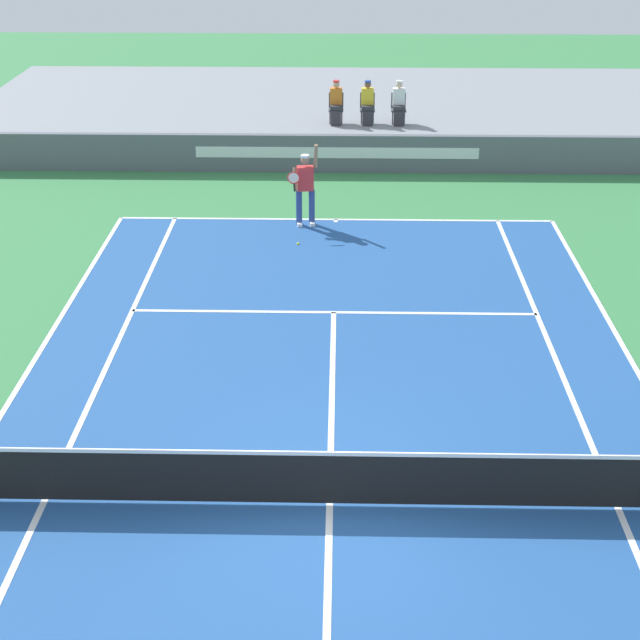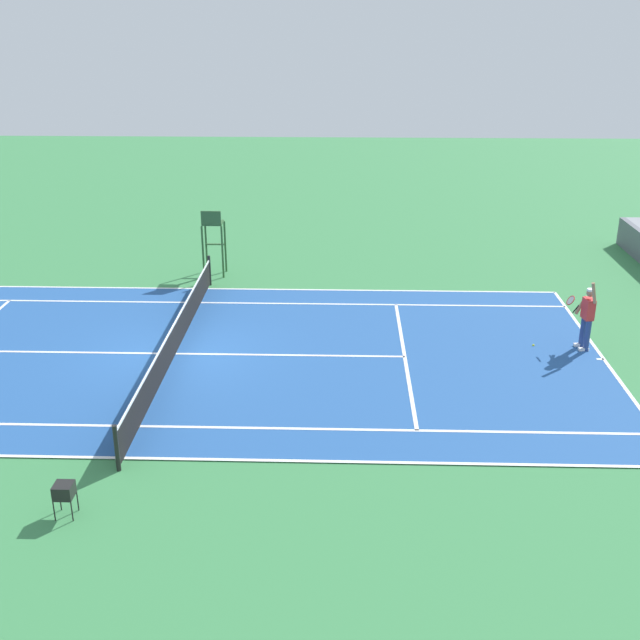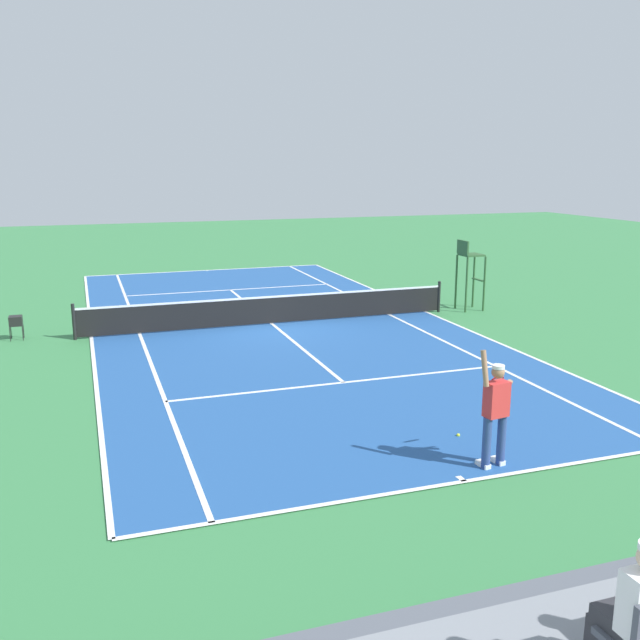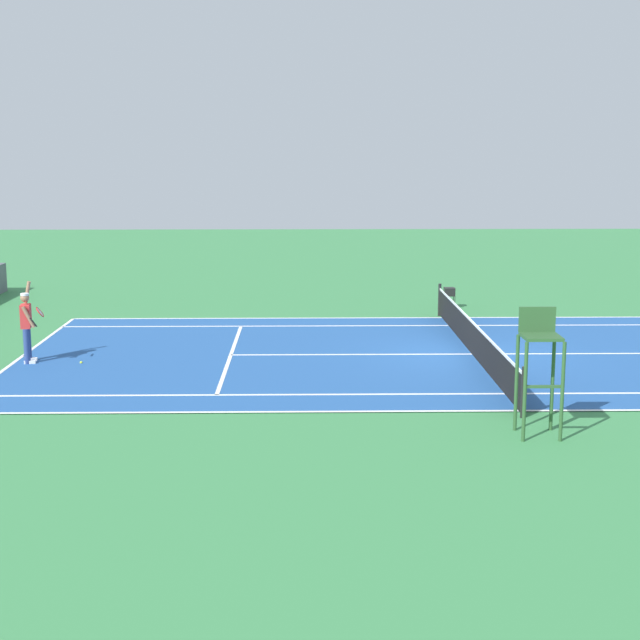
{
  "view_description": "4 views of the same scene",
  "coord_description": "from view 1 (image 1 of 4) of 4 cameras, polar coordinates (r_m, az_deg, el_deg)",
  "views": [
    {
      "loc": [
        0.11,
        -11.17,
        8.42
      ],
      "look_at": [
        -0.23,
        4.04,
        1.0
      ],
      "focal_mm": 53.87,
      "sensor_mm": 36.0,
      "label": 1
    },
    {
      "loc": [
        19.95,
        4.67,
        9.03
      ],
      "look_at": [
        -0.23,
        4.04,
        1.0
      ],
      "focal_mm": 44.06,
      "sensor_mm": 36.0,
      "label": 2
    },
    {
      "loc": [
        5.61,
        21.03,
        5.08
      ],
      "look_at": [
        -0.23,
        4.04,
        1.0
      ],
      "focal_mm": 39.35,
      "sensor_mm": 36.0,
      "label": 3
    },
    {
      "loc": [
        -24.26,
        4.45,
        5.39
      ],
      "look_at": [
        -0.23,
        4.04,
        1.0
      ],
      "focal_mm": 52.52,
      "sensor_mm": 36.0,
      "label": 4
    }
  ],
  "objects": [
    {
      "name": "spectator_seated_2",
      "position": [
        29.38,
        4.7,
        12.71
      ],
      "size": [
        0.44,
        0.6,
        1.27
      ],
      "color": "#474C56",
      "rests_on": "bleacher_platform"
    },
    {
      "name": "tennis_player",
      "position": [
        23.88,
        -0.89,
        7.89
      ],
      "size": [
        0.75,
        0.71,
        2.08
      ],
      "color": "navy",
      "rests_on": "ground"
    },
    {
      "name": "barrier_wall",
      "position": [
        28.34,
        1.01,
        9.87
      ],
      "size": [
        23.46,
        0.25,
        1.1
      ],
      "color": "#565B66",
      "rests_on": "ground"
    },
    {
      "name": "tennis_ball",
      "position": [
        22.93,
        -1.31,
        4.55
      ],
      "size": [
        0.07,
        0.07,
        0.07
      ],
      "primitive_type": "sphere",
      "color": "#D1E533",
      "rests_on": "ground"
    },
    {
      "name": "net",
      "position": [
        13.68,
        0.58,
        -9.26
      ],
      "size": [
        11.98,
        0.1,
        1.07
      ],
      "color": "black",
      "rests_on": "ground"
    },
    {
      "name": "court",
      "position": [
        13.98,
        0.58,
        -10.97
      ],
      "size": [
        11.08,
        23.88,
        0.03
      ],
      "color": "#235193",
      "rests_on": "ground"
    },
    {
      "name": "bleacher_platform",
      "position": [
        33.08,
        1.07,
        12.23
      ],
      "size": [
        23.46,
        9.57,
        1.1
      ],
      "primitive_type": "cube",
      "color": "gray",
      "rests_on": "ground"
    },
    {
      "name": "spectator_seated_1",
      "position": [
        29.34,
        2.84,
        12.74
      ],
      "size": [
        0.44,
        0.6,
        1.27
      ],
      "color": "#474C56",
      "rests_on": "bleacher_platform"
    },
    {
      "name": "spectator_seated_0",
      "position": [
        29.33,
        0.96,
        12.76
      ],
      "size": [
        0.44,
        0.6,
        1.27
      ],
      "color": "#474C56",
      "rests_on": "bleacher_platform"
    },
    {
      "name": "ground_plane",
      "position": [
        13.99,
        0.57,
        -11.0
      ],
      "size": [
        80.0,
        80.0,
        0.0
      ],
      "primitive_type": "plane",
      "color": "#387F47"
    }
  ]
}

